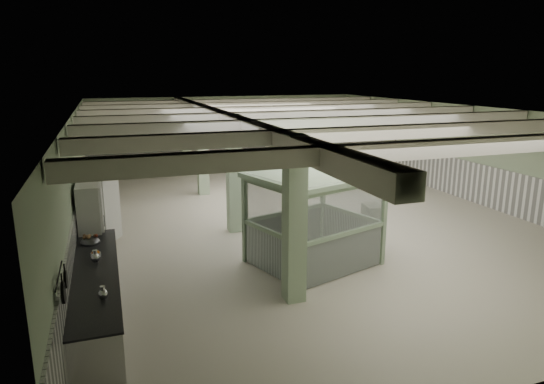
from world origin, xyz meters
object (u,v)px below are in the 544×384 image
object	(u,v)px
walkin_cooler	(92,220)
filing_cabinet	(372,228)
prep_counter	(96,291)
guard_booth	(314,202)

from	to	relation	value
walkin_cooler	filing_cabinet	distance (m)	7.53
walkin_cooler	filing_cabinet	world-z (taller)	walkin_cooler
prep_counter	filing_cabinet	xyz separation A→B (m)	(7.14, 1.26, 0.20)
prep_counter	walkin_cooler	xyz separation A→B (m)	(-0.08, 3.38, 0.54)
guard_booth	prep_counter	bearing A→B (deg)	172.74
prep_counter	guard_booth	size ratio (longest dim) A/B	1.50
guard_booth	filing_cabinet	bearing A→B (deg)	-9.88
prep_counter	walkin_cooler	bearing A→B (deg)	91.42
filing_cabinet	prep_counter	bearing A→B (deg)	-162.06
filing_cabinet	walkin_cooler	bearing A→B (deg)	171.59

